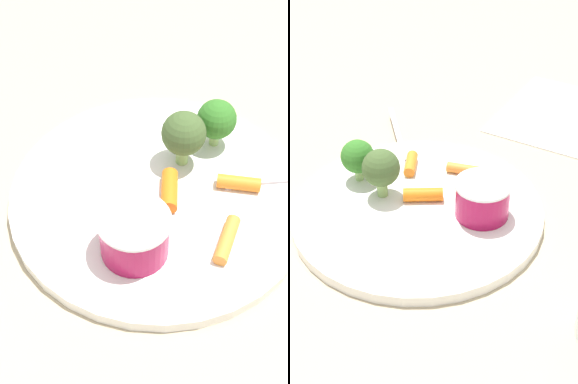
# 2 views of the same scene
# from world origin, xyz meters

# --- Properties ---
(ground_plane) EXTENTS (2.40, 2.40, 0.00)m
(ground_plane) POSITION_xyz_m (0.00, 0.00, 0.00)
(ground_plane) COLOR tan
(plate) EXTENTS (0.28, 0.28, 0.01)m
(plate) POSITION_xyz_m (0.00, 0.00, 0.01)
(plate) COLOR white
(plate) RESTS_ON ground_plane
(sauce_cup) EXTENTS (0.06, 0.06, 0.04)m
(sauce_cup) POSITION_xyz_m (0.02, -0.07, 0.03)
(sauce_cup) COLOR #991040
(sauce_cup) RESTS_ON plate
(broccoli_floret_0) EXTENTS (0.04, 0.04, 0.06)m
(broccoli_floret_0) POSITION_xyz_m (0.00, 0.05, 0.05)
(broccoli_floret_0) COLOR #8DB562
(broccoli_floret_0) RESTS_ON plate
(broccoli_floret_1) EXTENTS (0.04, 0.04, 0.05)m
(broccoli_floret_1) POSITION_xyz_m (0.01, 0.09, 0.04)
(broccoli_floret_1) COLOR #95C06D
(broccoli_floret_1) RESTS_ON plate
(carrot_stick_0) EXTENTS (0.04, 0.03, 0.01)m
(carrot_stick_0) POSITION_xyz_m (0.06, 0.04, 0.02)
(carrot_stick_0) COLOR orange
(carrot_stick_0) RESTS_ON plate
(carrot_stick_1) EXTENTS (0.03, 0.05, 0.02)m
(carrot_stick_1) POSITION_xyz_m (0.01, 0.00, 0.02)
(carrot_stick_1) COLOR orange
(carrot_stick_1) RESTS_ON plate
(carrot_stick_2) EXTENTS (0.02, 0.05, 0.01)m
(carrot_stick_2) POSITION_xyz_m (0.08, -0.02, 0.02)
(carrot_stick_2) COLOR orange
(carrot_stick_2) RESTS_ON plate
(fork) EXTENTS (0.14, 0.11, 0.00)m
(fork) POSITION_xyz_m (0.11, 0.09, 0.01)
(fork) COLOR beige
(fork) RESTS_ON plate
(napkin) EXTENTS (0.21, 0.17, 0.00)m
(napkin) POSITION_xyz_m (0.29, -0.07, 0.00)
(napkin) COLOR silver
(napkin) RESTS_ON ground_plane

